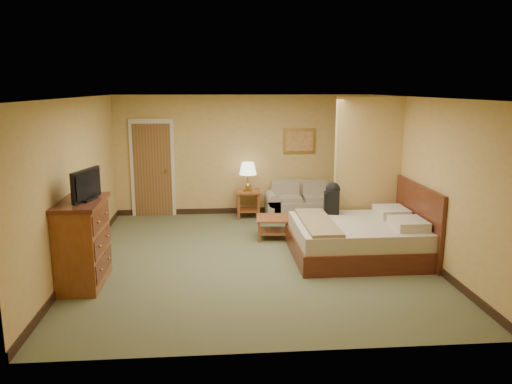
{
  "coord_description": "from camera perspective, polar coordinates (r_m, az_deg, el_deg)",
  "views": [
    {
      "loc": [
        -0.6,
        -7.79,
        2.76
      ],
      "look_at": [
        0.09,
        0.6,
        0.98
      ],
      "focal_mm": 35.0,
      "sensor_mm": 36.0,
      "label": 1
    }
  ],
  "objects": [
    {
      "name": "backpack",
      "position": [
        8.81,
        8.76,
        -0.55
      ],
      "size": [
        0.25,
        0.34,
        0.55
      ],
      "rotation": [
        0.0,
        0.0,
        -0.15
      ],
      "color": "black",
      "rests_on": "bed"
    },
    {
      "name": "loveseat",
      "position": [
        10.82,
        5.2,
        -1.54
      ],
      "size": [
        1.52,
        0.71,
        0.77
      ],
      "color": "gray",
      "rests_on": "floor"
    },
    {
      "name": "side_table",
      "position": [
        10.73,
        -0.92,
        -0.88
      ],
      "size": [
        0.53,
        0.53,
        0.58
      ],
      "color": "brown",
      "rests_on": "floor"
    },
    {
      "name": "table_lamp",
      "position": [
        10.6,
        -0.94,
        2.61
      ],
      "size": [
        0.37,
        0.37,
        0.61
      ],
      "color": "#B18941",
      "rests_on": "side_table"
    },
    {
      "name": "wall_picture",
      "position": [
        10.98,
        4.97,
        5.82
      ],
      "size": [
        0.71,
        0.04,
        0.55
      ],
      "color": "#B78E3F",
      "rests_on": "back_wall"
    },
    {
      "name": "partition",
      "position": [
        9.26,
        12.64,
        2.56
      ],
      "size": [
        1.2,
        0.15,
        2.6
      ],
      "primitive_type": "cube",
      "color": "tan",
      "rests_on": "floor"
    },
    {
      "name": "baseboard",
      "position": [
        11.13,
        -1.48,
        -2.12
      ],
      "size": [
        5.5,
        0.02,
        0.12
      ],
      "primitive_type": "cube",
      "color": "black",
      "rests_on": "floor"
    },
    {
      "name": "dresser",
      "position": [
        7.45,
        -19.17,
        -5.47
      ],
      "size": [
        0.6,
        1.15,
        1.22
      ],
      "color": "brown",
      "rests_on": "floor"
    },
    {
      "name": "coffee_table",
      "position": [
        9.27,
        1.98,
        -3.57
      ],
      "size": [
        0.67,
        0.67,
        0.4
      ],
      "rotation": [
        0.0,
        0.0,
        -0.08
      ],
      "color": "brown",
      "rests_on": "floor"
    },
    {
      "name": "bed",
      "position": [
        8.42,
        12.2,
        -5.15
      ],
      "size": [
        2.19,
        1.86,
        1.2
      ],
      "color": "#4A1D11",
      "rests_on": "floor"
    },
    {
      "name": "ceiling",
      "position": [
        7.82,
        -0.32,
        10.75
      ],
      "size": [
        6.0,
        6.0,
        0.0
      ],
      "primitive_type": "plane",
      "rotation": [
        3.14,
        0.0,
        0.0
      ],
      "color": "white",
      "rests_on": "back_wall"
    },
    {
      "name": "door",
      "position": [
        10.98,
        -11.73,
        2.62
      ],
      "size": [
        0.94,
        0.16,
        2.1
      ],
      "color": "beige",
      "rests_on": "floor"
    },
    {
      "name": "tv",
      "position": [
        7.23,
        -18.84,
        0.67
      ],
      "size": [
        0.25,
        0.7,
        0.43
      ],
      "rotation": [
        0.0,
        0.0,
        -0.27
      ],
      "color": "black",
      "rests_on": "dresser"
    },
    {
      "name": "right_wall",
      "position": [
        8.61,
        18.28,
        1.55
      ],
      "size": [
        0.02,
        6.0,
        2.6
      ],
      "primitive_type": "cube",
      "color": "tan",
      "rests_on": "floor"
    },
    {
      "name": "floor",
      "position": [
        8.29,
        -0.3,
        -7.53
      ],
      "size": [
        6.0,
        6.0,
        0.0
      ],
      "primitive_type": "plane",
      "color": "#565B3A",
      "rests_on": "ground"
    },
    {
      "name": "left_wall",
      "position": [
        8.21,
        -19.81,
        0.98
      ],
      "size": [
        0.02,
        6.0,
        2.6
      ],
      "primitive_type": "cube",
      "color": "tan",
      "rests_on": "floor"
    },
    {
      "name": "back_wall",
      "position": [
        10.91,
        -1.52,
        4.23
      ],
      "size": [
        5.5,
        0.02,
        2.6
      ],
      "primitive_type": "cube",
      "color": "tan",
      "rests_on": "floor"
    }
  ]
}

